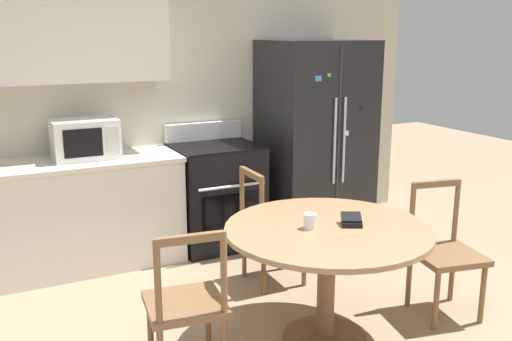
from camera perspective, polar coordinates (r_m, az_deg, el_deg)
name	(u,v)px	position (r m, az deg, el deg)	size (l,w,h in m)	color
back_wall	(129,85)	(5.06, -12.55, 8.36)	(5.20, 0.44, 2.60)	beige
kitchen_counter	(44,219)	(4.83, -20.48, -4.54)	(2.19, 0.64, 0.90)	silver
refrigerator	(315,138)	(5.42, 5.90, 3.20)	(0.92, 0.80, 1.82)	black
oven_range	(216,194)	(5.13, -3.98, -2.40)	(0.73, 0.68, 1.08)	black
microwave	(85,139)	(4.75, -16.71, 3.05)	(0.51, 0.35, 0.32)	white
dining_table	(327,248)	(3.52, 7.14, -7.72)	(1.25, 1.25, 0.74)	#997551
dining_chair_far	(270,229)	(4.35, 1.46, -5.82)	(0.43, 0.43, 0.90)	brown
dining_chair_left	(186,306)	(3.22, -7.01, -13.28)	(0.47, 0.47, 0.90)	brown
dining_chair_right	(445,253)	(4.09, 18.35, -7.85)	(0.49, 0.49, 0.90)	brown
candle_glass	(310,222)	(3.43, 5.40, -5.17)	(0.08, 0.08, 0.09)	silver
wallet	(351,221)	(3.53, 9.52, -4.99)	(0.17, 0.17, 0.07)	black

